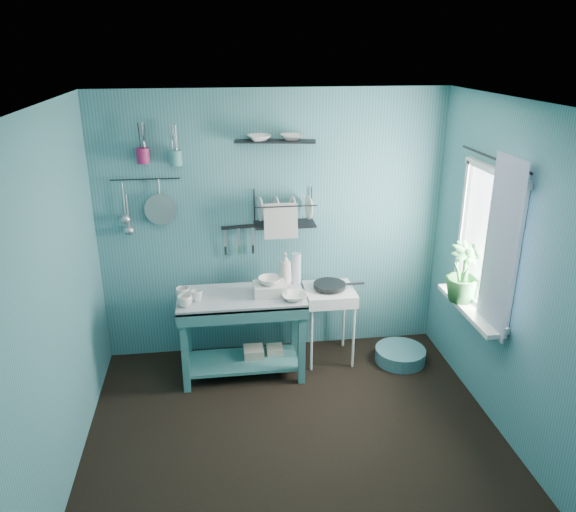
{
  "coord_description": "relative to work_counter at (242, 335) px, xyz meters",
  "views": [
    {
      "loc": [
        -0.54,
        -3.45,
        2.86
      ],
      "look_at": [
        0.05,
        0.85,
        1.2
      ],
      "focal_mm": 35.0,
      "sensor_mm": 36.0,
      "label": 1
    }
  ],
  "objects": [
    {
      "name": "wash_tub",
      "position": [
        0.25,
        -0.02,
        0.44
      ],
      "size": [
        0.28,
        0.22,
        0.1
      ],
      "primitive_type": "cube",
      "color": "silver",
      "rests_on": "work_counter"
    },
    {
      "name": "ladle_inner",
      "position": [
        -0.96,
        0.43,
        1.07
      ],
      "size": [
        0.01,
        0.01,
        0.3
      ],
      "primitive_type": "cylinder",
      "color": "#A0A3A7",
      "rests_on": "wall_back"
    },
    {
      "name": "tub_bowl",
      "position": [
        0.25,
        -0.02,
        0.52
      ],
      "size": [
        0.2,
        0.19,
        0.06
      ],
      "primitive_type": "imported",
      "color": "silver",
      "rests_on": "wash_tub"
    },
    {
      "name": "floor",
      "position": [
        0.34,
        -1.03,
        -0.39
      ],
      "size": [
        3.2,
        3.2,
        0.0
      ],
      "primitive_type": "plane",
      "color": "black",
      "rests_on": "ground"
    },
    {
      "name": "storage_tin_large",
      "position": [
        0.1,
        0.05,
        -0.28
      ],
      "size": [
        0.18,
        0.18,
        0.22
      ],
      "primitive_type": "cube",
      "color": "tan",
      "rests_on": "floor"
    },
    {
      "name": "ladle_outer",
      "position": [
        -0.98,
        0.43,
        1.18
      ],
      "size": [
        0.01,
        0.01,
        0.3
      ],
      "primitive_type": "cylinder",
      "color": "#A0A3A7",
      "rests_on": "wall_back"
    },
    {
      "name": "shelf_bowl_right",
      "position": [
        0.5,
        0.37,
        1.7
      ],
      "size": [
        0.2,
        0.2,
        0.05
      ],
      "primitive_type": "imported",
      "rotation": [
        0.0,
        0.0,
        -0.04
      ],
      "color": "silver",
      "rests_on": "upper_shelf"
    },
    {
      "name": "mug_right",
      "position": [
        -0.5,
        0.0,
        0.44
      ],
      "size": [
        0.17,
        0.17,
        0.1
      ],
      "primitive_type": "imported",
      "rotation": [
        0.0,
        0.0,
        1.05
      ],
      "color": "silver",
      "rests_on": "work_counter"
    },
    {
      "name": "window_glass",
      "position": [
        1.93,
        -0.58,
        1.01
      ],
      "size": [
        0.0,
        1.1,
        1.1
      ],
      "primitive_type": "plane",
      "rotation": [
        1.57,
        0.0,
        1.57
      ],
      "color": "white",
      "rests_on": "wall_right"
    },
    {
      "name": "hotplate_stand",
      "position": [
        0.82,
        0.16,
        -0.03
      ],
      "size": [
        0.52,
        0.52,
        0.73
      ],
      "primitive_type": "cube",
      "rotation": [
        0.0,
        0.0,
        0.17
      ],
      "color": "white",
      "rests_on": "floor"
    },
    {
      "name": "wall_front",
      "position": [
        0.34,
        -2.53,
        0.86
      ],
      "size": [
        3.2,
        0.0,
        3.2
      ],
      "primitive_type": "plane",
      "rotation": [
        -1.57,
        0.0,
        0.0
      ],
      "color": "#3C737B",
      "rests_on": "ground"
    },
    {
      "name": "frying_pan",
      "position": [
        0.82,
        0.16,
        0.37
      ],
      "size": [
        0.3,
        0.3,
        0.03
      ],
      "primitive_type": "cylinder",
      "color": "black",
      "rests_on": "hotplate_stand"
    },
    {
      "name": "curtain_rod",
      "position": [
        1.88,
        -0.58,
        1.66
      ],
      "size": [
        0.02,
        1.05,
        0.02
      ],
      "primitive_type": "cylinder",
      "rotation": [
        1.57,
        0.0,
        0.0
      ],
      "color": "black",
      "rests_on": "wall_right"
    },
    {
      "name": "ceiling",
      "position": [
        0.34,
        -1.03,
        2.11
      ],
      "size": [
        3.2,
        3.2,
        0.0
      ],
      "primitive_type": "plane",
      "rotation": [
        3.14,
        0.0,
        0.0
      ],
      "color": "silver",
      "rests_on": "ground"
    },
    {
      "name": "mug_mid",
      "position": [
        -0.38,
        -0.06,
        0.44
      ],
      "size": [
        0.14,
        0.14,
        0.09
      ],
      "primitive_type": "imported",
      "rotation": [
        0.0,
        0.0,
        0.52
      ],
      "color": "silver",
      "rests_on": "work_counter"
    },
    {
      "name": "curtain",
      "position": [
        1.86,
        -0.88,
        1.06
      ],
      "size": [
        0.0,
        1.35,
        1.35
      ],
      "primitive_type": "plane",
      "rotation": [
        1.57,
        0.0,
        1.57
      ],
      "color": "silver",
      "rests_on": "wall_right"
    },
    {
      "name": "mug_left",
      "position": [
        -0.48,
        -0.16,
        0.44
      ],
      "size": [
        0.12,
        0.12,
        0.1
      ],
      "primitive_type": "imported",
      "color": "silver",
      "rests_on": "work_counter"
    },
    {
      "name": "upper_shelf",
      "position": [
        0.35,
        0.37,
        1.67
      ],
      "size": [
        0.72,
        0.3,
        0.01
      ],
      "primitive_type": "cube",
      "rotation": [
        0.0,
        0.0,
        -0.17
      ],
      "color": "black",
      "rests_on": "wall_back"
    },
    {
      "name": "colander",
      "position": [
        -0.67,
        0.42,
        1.08
      ],
      "size": [
        0.28,
        0.03,
        0.28
      ],
      "primitive_type": "cylinder",
      "rotation": [
        1.54,
        0.0,
        0.0
      ],
      "color": "#A0A3A7",
      "rests_on": "wall_back"
    },
    {
      "name": "counter_bowl",
      "position": [
        0.45,
        -0.15,
        0.42
      ],
      "size": [
        0.22,
        0.22,
        0.05
      ],
      "primitive_type": "imported",
      "color": "silver",
      "rests_on": "work_counter"
    },
    {
      "name": "potted_plant",
      "position": [
        1.81,
        -0.45,
        0.69
      ],
      "size": [
        0.35,
        0.35,
        0.5
      ],
      "primitive_type": "imported",
      "rotation": [
        0.0,
        0.0,
        0.31
      ],
      "color": "#2A6B30",
      "rests_on": "windowsill"
    },
    {
      "name": "wall_right",
      "position": [
        1.94,
        -1.03,
        0.86
      ],
      "size": [
        0.0,
        3.0,
        3.0
      ],
      "primitive_type": "plane",
      "rotation": [
        1.57,
        0.0,
        -1.57
      ],
      "color": "#3C737B",
      "rests_on": "ground"
    },
    {
      "name": "utensil_cup_teal",
      "position": [
        -0.5,
        0.39,
        1.54
      ],
      "size": [
        0.11,
        0.11,
        0.13
      ],
      "primitive_type": "cylinder",
      "color": "teal",
      "rests_on": "wall_back"
    },
    {
      "name": "windowsill",
      "position": [
        1.84,
        -0.58,
        0.42
      ],
      "size": [
        0.16,
        0.95,
        0.04
      ],
      "primitive_type": "cube",
      "color": "white",
      "rests_on": "wall_right"
    },
    {
      "name": "soap_bottle",
      "position": [
        0.42,
        0.2,
        0.54
      ],
      "size": [
        0.11,
        0.12,
        0.3
      ],
      "primitive_type": "imported",
      "color": "silver",
      "rests_on": "work_counter"
    },
    {
      "name": "wall_back",
      "position": [
        0.34,
        0.47,
        0.86
      ],
      "size": [
        3.2,
        0.0,
        3.2
      ],
      "primitive_type": "plane",
      "rotation": [
        1.57,
        0.0,
        0.0
      ],
      "color": "#3C737B",
      "rests_on": "ground"
    },
    {
      "name": "hook_rail",
      "position": [
        -0.78,
        0.44,
        1.35
      ],
      "size": [
        0.6,
        0.01,
        0.01
      ],
      "primitive_type": "cylinder",
      "rotation": [
        0.0,
        1.57,
        0.0
      ],
      "color": "black",
      "rests_on": "wall_back"
    },
    {
      "name": "dish_rack",
      "position": [
        0.43,
        0.34,
        1.07
      ],
      "size": [
        0.55,
        0.25,
        0.32
      ],
      "primitive_type": "cube",
      "rotation": [
        0.0,
        0.0,
        0.01
      ],
      "color": "black",
      "rests_on": "wall_back"
    },
    {
      "name": "work_counter",
      "position": [
        0.0,
        0.0,
        0.0
      ],
      "size": [
        1.13,
        0.6,
        0.79
      ],
      "primitive_type": "cube",
      "rotation": [
        0.0,
        0.0,
        -0.04
      ],
      "color": "#387777",
      "rests_on": "floor"
    },
    {
      "name": "knife_strip",
      "position": [
        0.02,
        0.44,
        0.88
      ],
      "size": [
        0.32,
        0.05,
        0.03
      ],
      "primitive_type": "cube",
      "rotation": [
        0.0,
        0.0,
        0.11
      ],
      "color": "black",
      "rests_on": "wall_back"
    },
    {
      "name": "floor_basin",
      "position": [
        1.5,
        -0.01,
        -0.33
      ],
      "size": [
        0.48,
        0.48,
        0.13
      ],
      "primitive_type": "cylinder",
      "color": "#417580",
      "rests_on": "floor"
    },
    {
      "name": "utensil_cup_magenta",
      "position": [
        -0.78,
        0.39,
        1.57
      ],
      "size": [
        0.11,
        0.11,
        0.13
      ],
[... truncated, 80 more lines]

